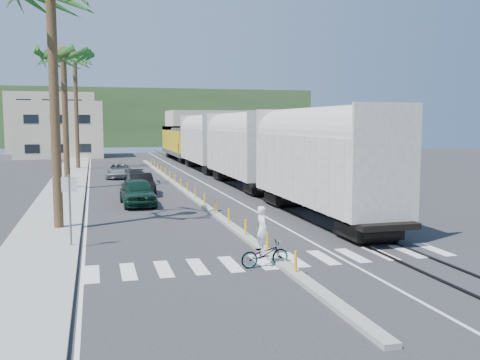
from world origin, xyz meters
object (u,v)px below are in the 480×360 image
Objects in this scene: car_lead at (137,192)px; cyclist at (264,248)px; street_sign at (70,200)px; car_second at (141,184)px.

cyclist is at bearing -80.28° from car_lead.
street_sign reaches higher than car_second.
cyclist is (6.65, -4.63, -1.28)m from street_sign.
cyclist reaches higher than car_lead.
car_second is (0.61, 4.91, -0.08)m from car_lead.
street_sign is 0.61× the size of car_lead.
car_lead is 1.07× the size of car_second.
street_sign is 16.30m from car_second.
street_sign is at bearing -109.73° from car_lead.
car_second is at bearing 81.08° from car_lead.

